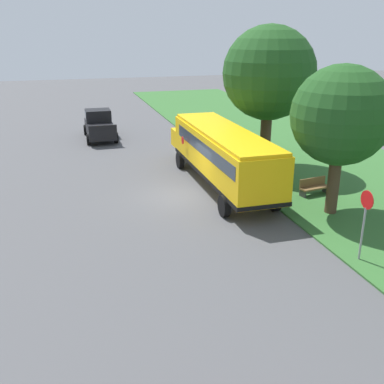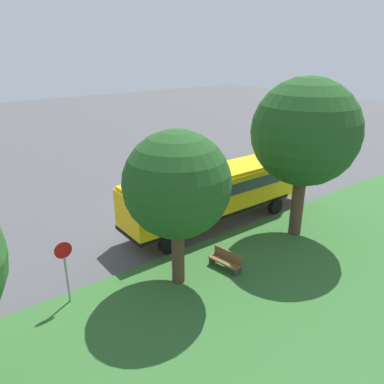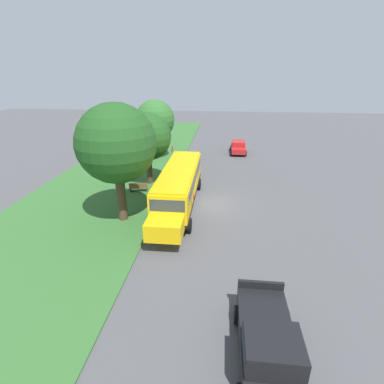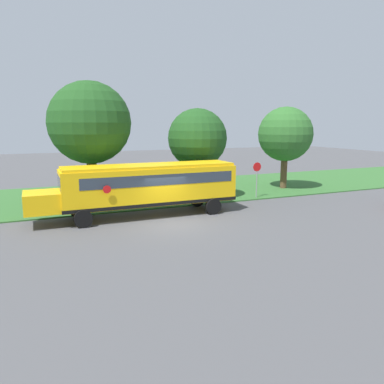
{
  "view_description": "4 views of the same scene",
  "coord_description": "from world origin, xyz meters",
  "px_view_note": "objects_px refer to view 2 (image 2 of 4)",
  "views": [
    {
      "loc": [
        5.36,
        20.81,
        8.03
      ],
      "look_at": [
        0.09,
        2.56,
        1.12
      ],
      "focal_mm": 42.0,
      "sensor_mm": 36.0,
      "label": 1
    },
    {
      "loc": [
        -17.4,
        12.04,
        9.59
      ],
      "look_at": [
        -1.03,
        -0.42,
        1.58
      ],
      "focal_mm": 35.0,
      "sensor_mm": 36.0,
      "label": 2
    },
    {
      "loc": [
        0.8,
        -22.4,
        10.17
      ],
      "look_at": [
        -1.54,
        -0.3,
        1.11
      ],
      "focal_mm": 28.0,
      "sensor_mm": 36.0,
      "label": 3
    },
    {
      "loc": [
        19.19,
        -7.06,
        5.54
      ],
      "look_at": [
        -0.78,
        1.48,
        1.61
      ],
      "focal_mm": 35.0,
      "sensor_mm": 36.0,
      "label": 4
    }
  ],
  "objects_px": {
    "school_bus": "(214,192)",
    "pickup_truck": "(292,150)",
    "oak_tree_roadside_mid": "(180,187)",
    "stop_sign": "(65,265)",
    "oak_tree_beside_bus": "(306,132)",
    "park_bench": "(226,260)"
  },
  "relations": [
    {
      "from": "school_bus",
      "to": "park_bench",
      "type": "distance_m",
      "value": 5.09
    },
    {
      "from": "oak_tree_beside_bus",
      "to": "park_bench",
      "type": "relative_size",
      "value": 5.03
    },
    {
      "from": "stop_sign",
      "to": "pickup_truck",
      "type": "bearing_deg",
      "value": -72.25
    },
    {
      "from": "school_bus",
      "to": "stop_sign",
      "type": "relative_size",
      "value": 4.53
    },
    {
      "from": "oak_tree_roadside_mid",
      "to": "school_bus",
      "type": "bearing_deg",
      "value": -53.16
    },
    {
      "from": "pickup_truck",
      "to": "oak_tree_beside_bus",
      "type": "relative_size",
      "value": 0.65
    },
    {
      "from": "pickup_truck",
      "to": "oak_tree_roadside_mid",
      "type": "bearing_deg",
      "value": 115.77
    },
    {
      "from": "school_bus",
      "to": "oak_tree_roadside_mid",
      "type": "xyz_separation_m",
      "value": [
        -3.71,
        4.96,
        2.56
      ]
    },
    {
      "from": "oak_tree_beside_bus",
      "to": "oak_tree_roadside_mid",
      "type": "bearing_deg",
      "value": 90.0
    },
    {
      "from": "school_bus",
      "to": "oak_tree_beside_bus",
      "type": "xyz_separation_m",
      "value": [
        -3.71,
        -2.69,
        3.72
      ]
    },
    {
      "from": "pickup_truck",
      "to": "park_bench",
      "type": "height_order",
      "value": "pickup_truck"
    },
    {
      "from": "oak_tree_roadside_mid",
      "to": "park_bench",
      "type": "relative_size",
      "value": 4.05
    },
    {
      "from": "pickup_truck",
      "to": "school_bus",
      "type": "bearing_deg",
      "value": 111.07
    },
    {
      "from": "oak_tree_roadside_mid",
      "to": "stop_sign",
      "type": "relative_size",
      "value": 2.45
    },
    {
      "from": "school_bus",
      "to": "oak_tree_beside_bus",
      "type": "relative_size",
      "value": 1.49
    },
    {
      "from": "stop_sign",
      "to": "park_bench",
      "type": "height_order",
      "value": "stop_sign"
    },
    {
      "from": "oak_tree_roadside_mid",
      "to": "stop_sign",
      "type": "height_order",
      "value": "oak_tree_roadside_mid"
    },
    {
      "from": "school_bus",
      "to": "stop_sign",
      "type": "bearing_deg",
      "value": 102.67
    },
    {
      "from": "oak_tree_roadside_mid",
      "to": "pickup_truck",
      "type": "bearing_deg",
      "value": -64.23
    },
    {
      "from": "stop_sign",
      "to": "school_bus",
      "type": "bearing_deg",
      "value": -77.33
    },
    {
      "from": "school_bus",
      "to": "pickup_truck",
      "type": "bearing_deg",
      "value": -68.93
    },
    {
      "from": "school_bus",
      "to": "park_bench",
      "type": "bearing_deg",
      "value": 146.47
    }
  ]
}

